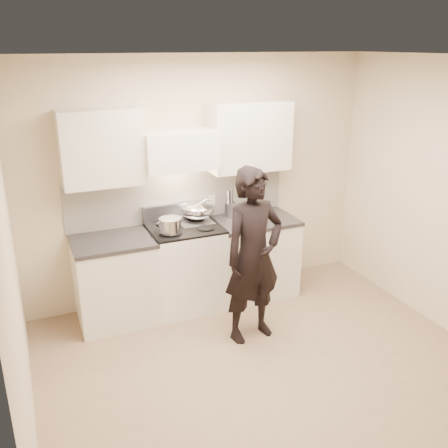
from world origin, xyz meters
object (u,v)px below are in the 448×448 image
at_px(wok, 197,210).
at_px(utensil_crock, 230,208).
at_px(counter_right, 254,256).
at_px(person, 253,256).
at_px(stove, 186,267).

distance_m(wok, utensil_crock, 0.41).
distance_m(counter_right, utensil_crock, 0.63).
bearing_deg(wok, utensil_crock, 5.17).
xyz_separation_m(counter_right, person, (-0.42, -0.84, 0.41)).
xyz_separation_m(stove, person, (0.41, -0.84, 0.40)).
distance_m(stove, wok, 0.63).
bearing_deg(person, utensil_crock, 70.36).
bearing_deg(utensil_crock, wok, -174.83).
xyz_separation_m(utensil_crock, person, (-0.20, -1.02, -0.15)).
xyz_separation_m(wok, person, (0.21, -0.98, -0.19)).
xyz_separation_m(counter_right, wok, (-0.63, 0.14, 0.60)).
height_order(stove, wok, wok).
xyz_separation_m(wok, utensil_crock, (0.40, 0.04, -0.04)).
distance_m(counter_right, wok, 0.88).
xyz_separation_m(counter_right, utensil_crock, (-0.23, 0.18, 0.56)).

